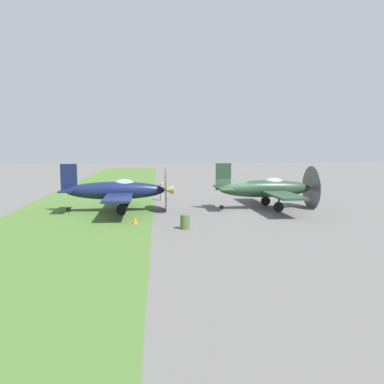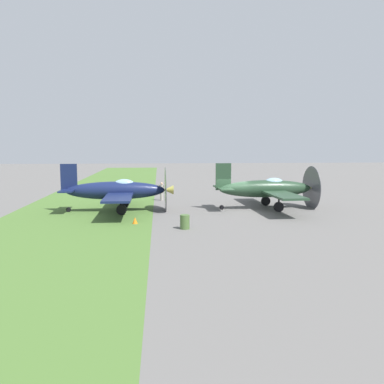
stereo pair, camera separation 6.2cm
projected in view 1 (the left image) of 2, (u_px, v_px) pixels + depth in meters
ground_plane at (233, 211)px, 32.66m from camera, size 160.00×160.00×0.00m
grass_verge at (82, 213)px, 31.68m from camera, size 120.00×11.00×0.01m
airplane_lead at (268, 189)px, 33.48m from camera, size 11.06×8.76×3.95m
airplane_wingman at (118, 191)px, 32.12m from camera, size 11.03×8.77×3.95m
ground_crew_chief at (162, 191)px, 38.32m from camera, size 0.38×0.57×1.73m
fuel_drum at (185, 222)px, 25.56m from camera, size 0.60×0.60×0.90m
runway_marker_cone at (135, 220)px, 27.26m from camera, size 0.36×0.36×0.44m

